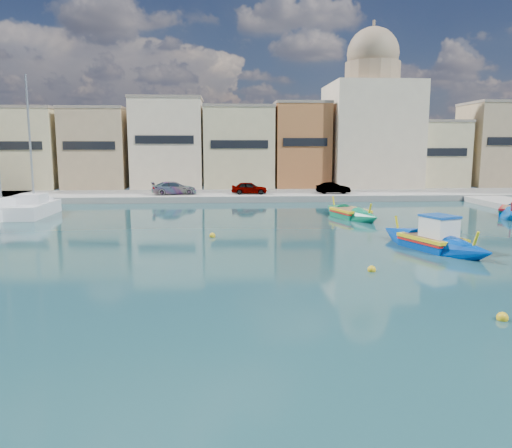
# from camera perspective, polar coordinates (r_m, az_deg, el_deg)

# --- Properties ---
(ground) EXTENTS (160.00, 160.00, 0.00)m
(ground) POSITION_cam_1_polar(r_m,az_deg,el_deg) (21.46, 17.21, -6.02)
(ground) COLOR #153641
(ground) RESTS_ON ground
(north_quay) EXTENTS (80.00, 8.00, 0.60)m
(north_quay) POSITION_cam_1_polar(r_m,az_deg,el_deg) (52.13, 4.60, 3.30)
(north_quay) COLOR gray
(north_quay) RESTS_ON ground
(north_townhouses) EXTENTS (83.20, 7.87, 10.19)m
(north_townhouses) POSITION_cam_1_polar(r_m,az_deg,el_deg) (60.40, 9.97, 8.43)
(north_townhouses) COLOR beige
(north_townhouses) RESTS_ON ground
(church_block) EXTENTS (10.00, 10.00, 19.10)m
(church_block) POSITION_cam_1_polar(r_m,az_deg,el_deg) (61.95, 12.96, 11.51)
(church_block) COLOR beige
(church_block) RESTS_ON ground
(parked_cars) EXTENTS (20.04, 2.58, 1.28)m
(parked_cars) POSITION_cam_1_polar(r_m,az_deg,el_deg) (50.00, -2.84, 4.13)
(parked_cars) COLOR #4C1919
(parked_cars) RESTS_ON north_quay
(luzzu_blue_cabin) EXTENTS (4.55, 8.14, 2.82)m
(luzzu_blue_cabin) POSITION_cam_1_polar(r_m,az_deg,el_deg) (27.92, 19.51, -2.00)
(luzzu_blue_cabin) COLOR #00379F
(luzzu_blue_cabin) RESTS_ON ground
(luzzu_green) EXTENTS (3.88, 7.74, 2.36)m
(luzzu_green) POSITION_cam_1_polar(r_m,az_deg,el_deg) (38.39, 10.73, 1.09)
(luzzu_green) COLOR #0B7750
(luzzu_green) RESTS_ON ground
(yacht_north) EXTENTS (2.51, 8.68, 11.56)m
(yacht_north) POSITION_cam_1_polar(r_m,az_deg,el_deg) (43.94, -23.33, 1.76)
(yacht_north) COLOR white
(yacht_north) RESTS_ON ground
(yacht_midnorth) EXTENTS (5.32, 7.77, 10.70)m
(yacht_midnorth) POSITION_cam_1_polar(r_m,az_deg,el_deg) (42.09, -25.74, 1.27)
(yacht_midnorth) COLOR white
(yacht_midnorth) RESTS_ON ground
(mooring_buoys) EXTENTS (25.43, 24.44, 0.36)m
(mooring_buoys) POSITION_cam_1_polar(r_m,az_deg,el_deg) (27.30, 18.31, -2.74)
(mooring_buoys) COLOR yellow
(mooring_buoys) RESTS_ON ground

